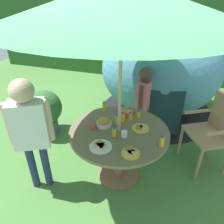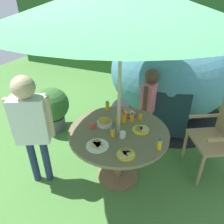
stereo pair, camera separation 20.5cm
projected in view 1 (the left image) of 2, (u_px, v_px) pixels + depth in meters
ground_plane at (118, 175)px, 2.79m from camera, size 10.00×10.00×0.02m
hedge_backdrop at (160, 38)px, 5.32m from camera, size 9.00×0.70×2.00m
garden_table at (119, 141)px, 2.50m from camera, size 1.14×1.14×0.71m
patio_umbrella at (122, 1)px, 1.76m from camera, size 2.20×2.20×2.18m
wooden_chair at (214, 129)px, 2.71m from camera, size 0.64×0.67×0.97m
dome_tent at (161, 70)px, 3.81m from camera, size 2.50×2.50×1.66m
potted_plant at (45, 110)px, 3.39m from camera, size 0.55×0.55×0.74m
child_in_pink_shirt at (144, 96)px, 3.10m from camera, size 0.21×0.40×1.17m
child_in_white_shirt at (30, 125)px, 2.20m from camera, size 0.43×0.34×1.39m
snack_bowl at (104, 122)px, 2.50m from camera, size 0.18×0.18×0.09m
plate_mid_right at (141, 128)px, 2.45m from camera, size 0.20×0.20×0.03m
plate_center_front at (125, 112)px, 2.76m from camera, size 0.25×0.25×0.03m
plate_front_edge at (130, 153)px, 2.08m from camera, size 0.19×0.19×0.03m
plate_far_right at (101, 146)px, 2.17m from camera, size 0.23×0.23×0.03m
juice_bottle_near_left at (104, 106)px, 2.78m from camera, size 0.05×0.05×0.13m
juice_bottle_near_right at (114, 132)px, 2.31m from camera, size 0.05×0.05×0.11m
juice_bottle_far_left at (131, 116)px, 2.59m from camera, size 0.05×0.05×0.11m
juice_bottle_center_back at (117, 120)px, 2.51m from camera, size 0.05×0.05×0.13m
juice_bottle_mid_left at (162, 141)px, 2.16m from camera, size 0.05×0.05×0.13m
juice_bottle_back_edge at (123, 117)px, 2.56m from camera, size 0.06×0.06×0.13m
juice_bottle_spot_a at (139, 114)px, 2.64m from camera, size 0.05×0.05×0.10m
cup_near at (124, 134)px, 2.31m from camera, size 0.07×0.07×0.07m
cup_far at (92, 126)px, 2.45m from camera, size 0.07×0.07×0.06m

